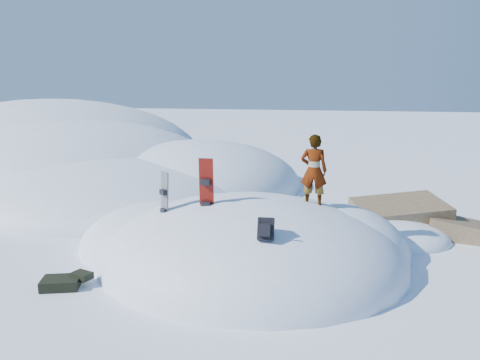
% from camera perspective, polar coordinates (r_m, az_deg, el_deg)
% --- Properties ---
extents(ground, '(120.00, 120.00, 0.00)m').
position_cam_1_polar(ground, '(10.82, 1.26, -10.01)').
color(ground, white).
rests_on(ground, ground).
extents(snow_mound, '(8.00, 6.00, 3.00)m').
position_cam_1_polar(snow_mound, '(11.07, 0.61, -9.49)').
color(snow_mound, white).
rests_on(snow_mound, ground).
extents(snow_ridge, '(21.50, 18.50, 6.40)m').
position_cam_1_polar(snow_ridge, '(23.59, -19.54, 1.31)').
color(snow_ridge, white).
rests_on(snow_ridge, ground).
extents(rock_outcrop, '(4.68, 4.41, 1.68)m').
position_cam_1_polar(rock_outcrop, '(13.61, 19.43, -6.01)').
color(rock_outcrop, olive).
rests_on(rock_outcrop, ground).
extents(snowboard_red, '(0.31, 0.17, 1.68)m').
position_cam_1_polar(snowboard_red, '(10.11, -4.11, -1.92)').
color(snowboard_red, '#B81609').
rests_on(snowboard_red, snow_mound).
extents(snowboard_dark, '(0.27, 0.27, 1.43)m').
position_cam_1_polar(snowboard_dark, '(10.40, -9.21, -2.85)').
color(snowboard_dark, black).
rests_on(snowboard_dark, snow_mound).
extents(backpack, '(0.32, 0.40, 0.50)m').
position_cam_1_polar(backpack, '(8.65, 3.15, -5.99)').
color(backpack, black).
rests_on(backpack, snow_mound).
extents(gear_pile, '(0.99, 0.77, 0.26)m').
position_cam_1_polar(gear_pile, '(10.16, -20.63, -11.52)').
color(gear_pile, black).
rests_on(gear_pile, ground).
extents(person, '(0.60, 0.40, 1.63)m').
position_cam_1_polar(person, '(10.53, 8.98, 1.15)').
color(person, slate).
rests_on(person, snow_mound).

